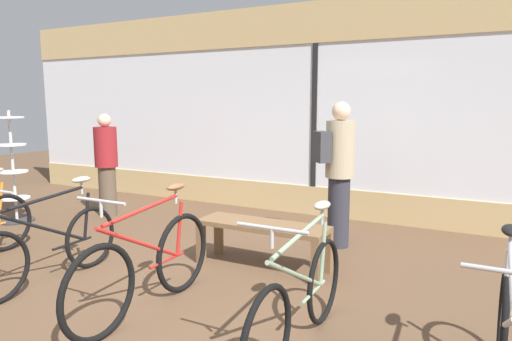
% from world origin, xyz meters
% --- Properties ---
extents(ground_plane, '(24.00, 24.00, 0.00)m').
position_xyz_m(ground_plane, '(0.00, 0.00, 0.00)').
color(ground_plane, brown).
extents(shop_back_wall, '(12.00, 0.08, 3.20)m').
position_xyz_m(shop_back_wall, '(0.00, 3.61, 1.64)').
color(shop_back_wall, tan).
rests_on(shop_back_wall, ground_plane).
extents(bicycle_left, '(0.46, 1.69, 1.01)m').
position_xyz_m(bicycle_left, '(-1.28, -0.14, 0.37)').
color(bicycle_left, black).
rests_on(bicycle_left, ground_plane).
extents(bicycle_center, '(0.46, 1.74, 1.05)m').
position_xyz_m(bicycle_center, '(-0.05, -0.18, 0.40)').
color(bicycle_center, black).
rests_on(bicycle_center, ground_plane).
extents(bicycle_right, '(0.46, 1.69, 1.02)m').
position_xyz_m(bicycle_right, '(1.31, -0.16, 0.38)').
color(bicycle_right, black).
rests_on(bicycle_right, ground_plane).
extents(accessory_rack, '(0.48, 0.48, 1.62)m').
position_xyz_m(accessory_rack, '(-3.71, 1.19, 0.67)').
color(accessory_rack, '#333333').
rests_on(accessory_rack, ground_plane).
extents(display_bench, '(1.40, 0.44, 0.48)m').
position_xyz_m(display_bench, '(0.34, 1.18, 0.39)').
color(display_bench, brown).
rests_on(display_bench, ground_plane).
extents(customer_near_rack, '(0.55, 0.54, 1.74)m').
position_xyz_m(customer_near_rack, '(0.81, 2.24, 0.94)').
color(customer_near_rack, '#2D2D38').
rests_on(customer_near_rack, ground_plane).
extents(customer_by_window, '(0.47, 0.47, 1.56)m').
position_xyz_m(customer_by_window, '(-2.79, 2.09, 0.82)').
color(customer_by_window, brown).
rests_on(customer_by_window, ground_plane).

